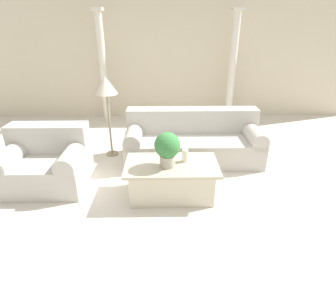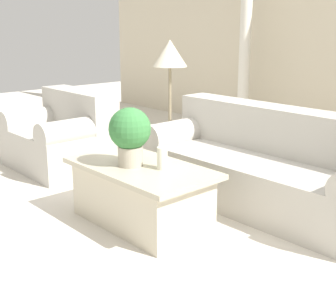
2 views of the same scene
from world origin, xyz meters
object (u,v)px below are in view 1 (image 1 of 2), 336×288
sofa_long (192,141)px  loveseat (46,162)px  potted_plant (167,147)px  floor_lamp (106,89)px  coffee_table (171,179)px

sofa_long → loveseat: same height
sofa_long → potted_plant: size_ratio=4.89×
loveseat → floor_lamp: (0.77, 0.95, 0.87)m
loveseat → coffee_table: loveseat is taller
loveseat → floor_lamp: floor_lamp is taller
loveseat → potted_plant: 1.87m
floor_lamp → sofa_long: bearing=-6.9°
loveseat → potted_plant: size_ratio=2.46×
floor_lamp → loveseat: bearing=-129.1°
loveseat → coffee_table: (1.84, -0.34, -0.11)m
loveseat → coffee_table: bearing=-10.4°
coffee_table → potted_plant: (-0.06, -0.06, 0.51)m
potted_plant → floor_lamp: size_ratio=0.33×
loveseat → potted_plant: potted_plant is taller
potted_plant → floor_lamp: bearing=126.8°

